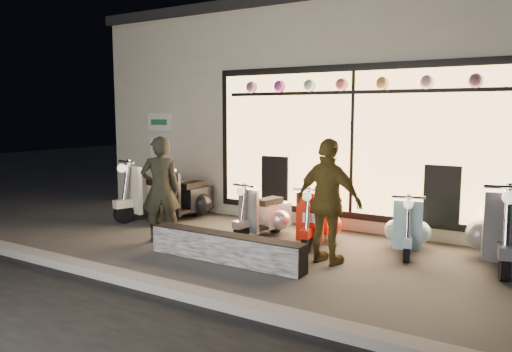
{
  "coord_description": "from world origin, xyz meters",
  "views": [
    {
      "loc": [
        3.87,
        -6.16,
        2.08
      ],
      "look_at": [
        -0.31,
        0.6,
        1.05
      ],
      "focal_mm": 35.0,
      "sensor_mm": 36.0,
      "label": 1
    }
  ],
  "objects_px": {
    "scooter_red": "(318,220)",
    "man": "(161,189)",
    "graffiti_barrier": "(226,248)",
    "scooter_silver": "(267,214)",
    "woman": "(328,202)"
  },
  "relations": [
    {
      "from": "man",
      "to": "graffiti_barrier",
      "type": "bearing_deg",
      "value": 122.3
    },
    {
      "from": "scooter_silver",
      "to": "woman",
      "type": "distance_m",
      "value": 1.86
    },
    {
      "from": "man",
      "to": "scooter_silver",
      "type": "bearing_deg",
      "value": -178.77
    },
    {
      "from": "scooter_silver",
      "to": "man",
      "type": "xyz_separation_m",
      "value": [
        -1.25,
        -1.25,
        0.49
      ]
    },
    {
      "from": "scooter_red",
      "to": "man",
      "type": "xyz_separation_m",
      "value": [
        -2.18,
        -1.25,
        0.48
      ]
    },
    {
      "from": "graffiti_barrier",
      "to": "scooter_red",
      "type": "height_order",
      "value": "scooter_red"
    },
    {
      "from": "scooter_red",
      "to": "scooter_silver",
      "type": "bearing_deg",
      "value": 169.76
    },
    {
      "from": "scooter_red",
      "to": "woman",
      "type": "xyz_separation_m",
      "value": [
        0.59,
        -0.95,
        0.49
      ]
    },
    {
      "from": "graffiti_barrier",
      "to": "woman",
      "type": "relative_size",
      "value": 1.39
    },
    {
      "from": "graffiti_barrier",
      "to": "scooter_silver",
      "type": "height_order",
      "value": "scooter_silver"
    },
    {
      "from": "scooter_silver",
      "to": "scooter_red",
      "type": "relative_size",
      "value": 0.96
    },
    {
      "from": "graffiti_barrier",
      "to": "scooter_red",
      "type": "relative_size",
      "value": 1.85
    },
    {
      "from": "scooter_silver",
      "to": "woman",
      "type": "relative_size",
      "value": 0.73
    },
    {
      "from": "scooter_red",
      "to": "graffiti_barrier",
      "type": "bearing_deg",
      "value": -122.03
    },
    {
      "from": "graffiti_barrier",
      "to": "woman",
      "type": "height_order",
      "value": "woman"
    }
  ]
}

